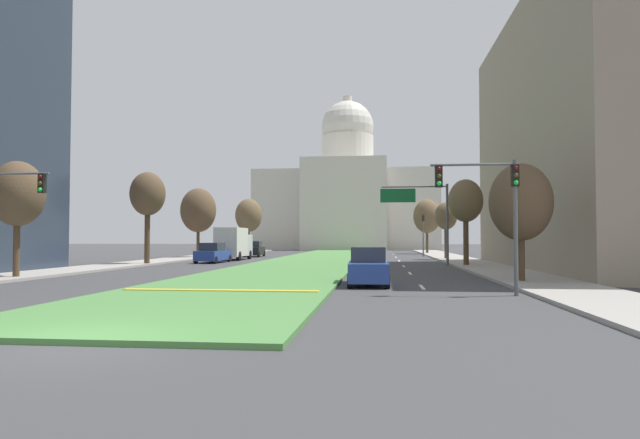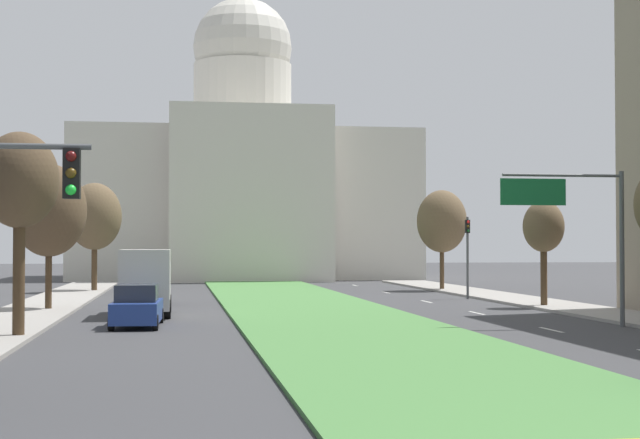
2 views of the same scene
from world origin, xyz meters
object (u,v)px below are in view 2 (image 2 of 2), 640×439
object	(u,v)px
traffic_light_far_right	(468,247)
capitol_building	(243,186)
street_tree_left_far	(49,211)
sedan_distant	(151,290)
box_truck_delivery	(146,281)
sedan_midblock	(137,307)
street_tree_right_far	(544,228)
street_tree_left_mid	(20,183)
street_tree_left_distant	(95,217)
overhead_guide_sign	(577,215)
street_tree_right_distant	(442,222)

from	to	relation	value
traffic_light_far_right	capitol_building	bearing A→B (deg)	105.21
street_tree_left_far	sedan_distant	xyz separation A→B (m)	(5.05, 4.99, -4.34)
street_tree_left_far	box_truck_delivery	distance (m)	7.40
sedan_midblock	capitol_building	bearing A→B (deg)	82.01
street_tree_left_far	street_tree_right_far	xyz separation A→B (m)	(26.33, -1.03, -0.84)
capitol_building	sedan_midblock	xyz separation A→B (m)	(-8.43, -60.06, -8.78)
street_tree_left_mid	street_tree_left_distant	world-z (taller)	street_tree_left_distant
street_tree_right_far	box_truck_delivery	world-z (taller)	street_tree_right_far
capitol_building	sedan_midblock	size ratio (longest dim) A/B	7.24
overhead_guide_sign	street_tree_left_mid	xyz separation A→B (m)	(-22.11, -1.65, 1.04)
traffic_light_far_right	street_tree_right_far	distance (m)	9.00
street_tree_left_mid	street_tree_right_far	world-z (taller)	street_tree_left_mid
street_tree_left_mid	street_tree_left_far	size ratio (longest dim) A/B	0.99
overhead_guide_sign	street_tree_left_mid	world-z (taller)	street_tree_left_mid
street_tree_right_far	street_tree_left_mid	bearing A→B (deg)	-151.42
overhead_guide_sign	street_tree_left_mid	size ratio (longest dim) A/B	0.86
box_truck_delivery	sedan_distant	bearing A→B (deg)	90.12
street_tree_left_mid	street_tree_right_distant	bearing A→B (deg)	53.13
street_tree_left_far	capitol_building	bearing A→B (deg)	74.98
street_tree_left_far	overhead_guide_sign	bearing A→B (deg)	-29.99
capitol_building	street_tree_right_far	world-z (taller)	capitol_building
street_tree_left_far	street_tree_left_distant	distance (m)	20.39
sedan_distant	street_tree_left_far	bearing A→B (deg)	-135.35
capitol_building	street_tree_left_far	bearing A→B (deg)	-105.02
capitol_building	traffic_light_far_right	xyz separation A→B (m)	(11.41, -41.96, -6.29)
capitol_building	street_tree_left_distant	bearing A→B (deg)	-113.46
street_tree_left_mid	street_tree_left_far	distance (m)	14.93
street_tree_right_distant	sedan_midblock	size ratio (longest dim) A/B	1.59
overhead_guide_sign	street_tree_left_distant	bearing A→B (deg)	123.63
overhead_guide_sign	sedan_midblock	world-z (taller)	overhead_guide_sign
capitol_building	street_tree_right_far	distance (m)	52.66
street_tree_right_far	sedan_midblock	bearing A→B (deg)	-156.53
box_truck_delivery	traffic_light_far_right	bearing A→B (deg)	31.09
traffic_light_far_right	street_tree_left_distant	bearing A→B (deg)	152.45
street_tree_left_far	street_tree_right_distant	size ratio (longest dim) A/B	1.01
street_tree_left_mid	traffic_light_far_right	bearing A→B (deg)	43.51
street_tree_left_distant	street_tree_right_distant	xyz separation A→B (m)	(25.56, -1.54, -0.29)
street_tree_left_distant	street_tree_right_distant	world-z (taller)	street_tree_left_distant
street_tree_left_mid	street_tree_right_far	xyz separation A→B (m)	(25.47, 13.88, -1.33)
street_tree_right_far	street_tree_right_distant	size ratio (longest dim) A/B	0.77
street_tree_right_distant	box_truck_delivery	size ratio (longest dim) A/B	1.18
street_tree_left_far	sedan_distant	world-z (taller)	street_tree_left_far
capitol_building	overhead_guide_sign	xyz separation A→B (m)	(9.63, -63.00, -4.97)
capitol_building	overhead_guide_sign	distance (m)	63.92
street_tree_left_far	sedan_midblock	size ratio (longest dim) A/B	1.60
sedan_midblock	traffic_light_far_right	bearing A→B (deg)	42.39
street_tree_right_distant	sedan_midblock	distance (m)	36.34
traffic_light_far_right	street_tree_left_far	size ratio (longest dim) A/B	0.68
traffic_light_far_right	sedan_distant	world-z (taller)	traffic_light_far_right
street_tree_left_distant	sedan_midblock	bearing A→B (deg)	-82.00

